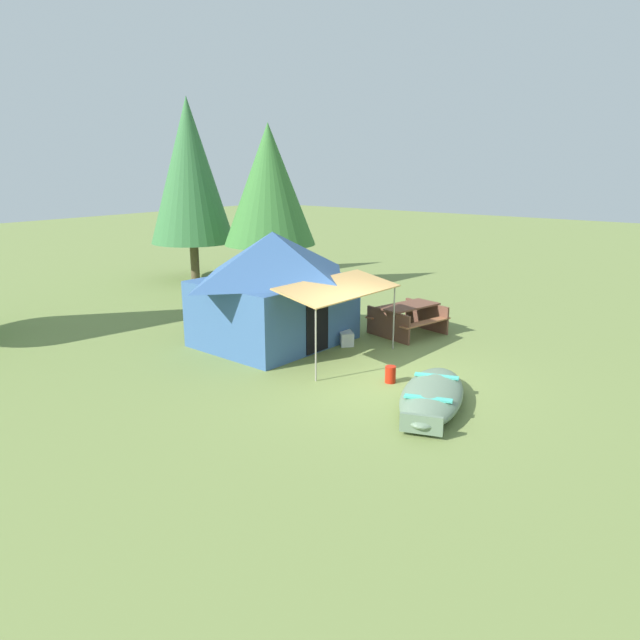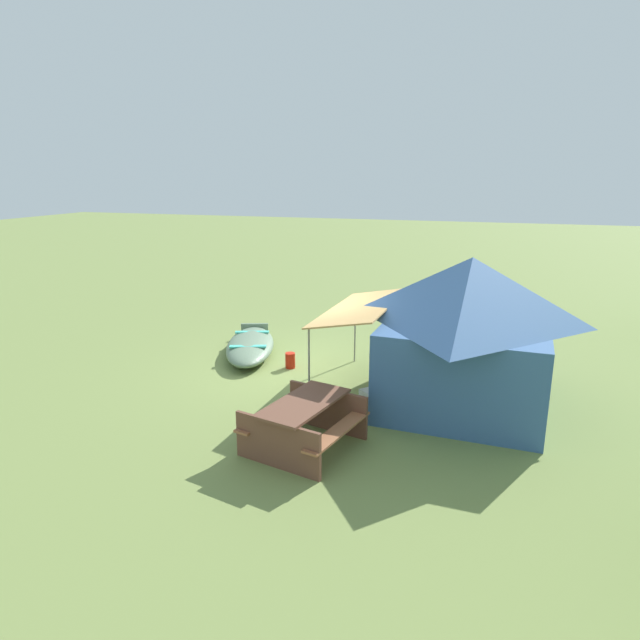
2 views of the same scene
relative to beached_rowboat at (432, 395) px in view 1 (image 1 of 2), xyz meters
name	(u,v)px [view 1 (image 1 of 2)]	position (x,y,z in m)	size (l,w,h in m)	color
ground_plane	(377,378)	(0.62, 1.58, -0.22)	(80.00, 80.00, 0.00)	olive
beached_rowboat	(432,395)	(0.00, 0.00, 0.00)	(3.11, 2.02, 0.42)	slate
canvas_cabin_tent	(274,286)	(1.28, 5.00, 1.20)	(3.78, 4.36, 2.74)	#395E93
picnic_table	(408,316)	(3.94, 2.74, 0.26)	(1.95, 1.81, 0.77)	brown
cooler_box	(346,338)	(2.18, 3.47, -0.06)	(0.51, 0.31, 0.33)	silver
fuel_can	(390,374)	(0.60, 1.24, -0.05)	(0.22, 0.22, 0.35)	red
pine_tree_back_left	(269,185)	(5.93, 9.34, 3.40)	(3.14, 3.14, 5.64)	brown
pine_tree_far_center	(190,171)	(5.67, 13.05, 3.82)	(3.12, 3.12, 6.69)	brown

